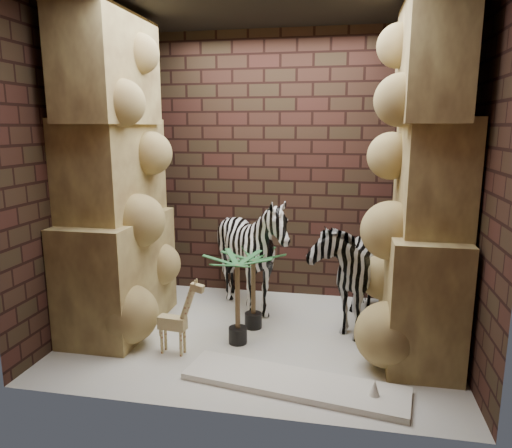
% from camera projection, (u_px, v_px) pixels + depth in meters
% --- Properties ---
extents(floor, '(3.50, 3.50, 0.00)m').
position_uv_depth(floor, '(259.00, 336.00, 4.49)').
color(floor, beige).
rests_on(floor, ground).
extents(wall_back, '(3.50, 0.00, 3.50)m').
position_uv_depth(wall_back, '(279.00, 167.00, 5.39)').
color(wall_back, '#361B16').
rests_on(wall_back, ground).
extents(wall_front, '(3.50, 0.00, 3.50)m').
position_uv_depth(wall_front, '(222.00, 200.00, 2.99)').
color(wall_front, '#361B16').
rests_on(wall_front, ground).
extents(wall_left, '(0.00, 3.00, 3.00)m').
position_uv_depth(wall_left, '(79.00, 175.00, 4.52)').
color(wall_left, '#361B16').
rests_on(wall_left, ground).
extents(wall_right, '(0.00, 3.00, 3.00)m').
position_uv_depth(wall_right, '(469.00, 183.00, 3.86)').
color(wall_right, '#361B16').
rests_on(wall_right, ground).
extents(rock_pillar_left, '(0.68, 1.30, 3.00)m').
position_uv_depth(rock_pillar_left, '(113.00, 176.00, 4.45)').
color(rock_pillar_left, '#D3C171').
rests_on(rock_pillar_left, floor).
extents(rock_pillar_right, '(0.58, 1.25, 3.00)m').
position_uv_depth(rock_pillar_right, '(427.00, 182.00, 3.93)').
color(rock_pillar_right, '#D3C171').
rests_on(rock_pillar_right, floor).
extents(zebra_right, '(0.71, 1.16, 1.31)m').
position_uv_depth(zebra_right, '(347.00, 260.00, 4.69)').
color(zebra_right, white).
rests_on(zebra_right, floor).
extents(zebra_left, '(1.13, 1.36, 1.16)m').
position_uv_depth(zebra_left, '(252.00, 259.00, 4.99)').
color(zebra_left, white).
rests_on(zebra_left, floor).
extents(giraffe_toy, '(0.38, 0.16, 0.72)m').
position_uv_depth(giraffe_toy, '(172.00, 314.00, 4.09)').
color(giraffe_toy, '#D6C281').
rests_on(giraffe_toy, floor).
extents(palm_front, '(0.36, 0.36, 0.79)m').
position_uv_depth(palm_front, '(253.00, 289.00, 4.61)').
color(palm_front, '#276C30').
rests_on(palm_front, floor).
extents(palm_back, '(0.36, 0.36, 0.85)m').
position_uv_depth(palm_back, '(238.00, 299.00, 4.28)').
color(palm_back, '#276C30').
rests_on(palm_back, floor).
extents(surfboard, '(1.77, 0.69, 0.05)m').
position_uv_depth(surfboard, '(294.00, 383.00, 3.63)').
color(surfboard, white).
rests_on(surfboard, floor).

